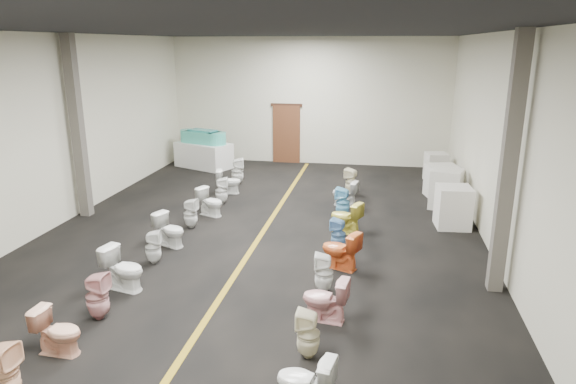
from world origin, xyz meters
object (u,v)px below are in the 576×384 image
Objects in this scene: appliance_crate_c at (442,181)px; toilet_right_9 at (345,193)px; appliance_crate_d at (436,167)px; toilet_left_11 at (238,171)px; bathtub at (203,138)px; toilet_left_8 at (211,202)px; appliance_crate_b at (446,189)px; toilet_right_8 at (343,203)px; display_table at (204,155)px; toilet_right_1 at (305,382)px; toilet_right_5 at (340,250)px; toilet_left_7 at (190,213)px; toilet_left_3 at (97,296)px; toilet_left_10 at (229,182)px; appliance_crate_a at (453,207)px; toilet_left_9 at (221,191)px; toilet_left_4 at (124,269)px; toilet_right_4 at (324,273)px; toilet_right_10 at (351,182)px; toilet_left_5 at (153,247)px; toilet_right_3 at (325,299)px; toilet_left_2 at (58,331)px; toilet_right_2 at (308,334)px; toilet_left_1 at (4,372)px; toilet_right_6 at (338,234)px; toilet_right_7 at (346,217)px.

appliance_crate_c reaches higher than toilet_right_9.
appliance_crate_d reaches higher than toilet_left_11.
bathtub is 6.47m from toilet_right_9.
toilet_left_8 is (1.96, -5.09, -0.71)m from bathtub.
appliance_crate_b reaches higher than toilet_right_8.
display_table is at bearing 0.00° from bathtub.
toilet_right_5 is (0.08, 4.11, 0.03)m from toilet_right_1.
bathtub is 2.47× the size of toilet_left_7.
appliance_crate_d reaches higher than toilet_left_7.
display_table reaches higher than toilet_left_3.
appliance_crate_d reaches higher than display_table.
toilet_right_1 is (3.58, -8.80, 0.01)m from toilet_left_10.
toilet_left_9 is at bearing 172.54° from appliance_crate_a.
toilet_left_4 is at bearing -59.44° from bathtub.
toilet_left_11 is (-6.14, 2.85, -0.08)m from appliance_crate_a.
toilet_right_4 is 1.03× the size of toilet_right_9.
toilet_right_8 is 2.04m from toilet_right_10.
toilet_right_5 is (3.64, 2.61, -0.00)m from toilet_left_3.
toilet_left_5 is 0.89× the size of toilet_right_8.
display_table reaches higher than toilet_right_3.
toilet_left_2 is 0.88× the size of toilet_left_3.
toilet_right_9 is at bearing -49.63° from toilet_left_5.
toilet_left_4 is 1.11× the size of toilet_left_10.
appliance_crate_c is 1.17× the size of toilet_left_4.
appliance_crate_b is 1.33× the size of toilet_left_4.
toilet_right_3 reaches higher than toilet_right_9.
display_table is 8.29m from appliance_crate_c.
bathtub reaches higher than display_table.
toilet_right_2 is (-0.11, 1.06, -0.00)m from toilet_right_1.
toilet_right_9 is (3.32, 1.42, -0.01)m from toilet_left_8.
toilet_left_4 is (-6.18, -8.83, -0.06)m from appliance_crate_d.
toilet_left_1 is 1.07× the size of toilet_right_3.
toilet_left_11 reaches higher than toilet_right_6.
toilet_left_11 reaches higher than toilet_right_10.
toilet_left_3 reaches higher than toilet_right_7.
toilet_right_8 is (0.01, 4.14, 0.03)m from toilet_right_4.
toilet_left_5 is 3.83m from toilet_right_6.
appliance_crate_d reaches higher than toilet_right_4.
bathtub is (0.00, 0.00, 0.63)m from display_table.
toilet_right_10 is (5.40, -2.60, -0.04)m from display_table.
toilet_left_7 is 3.02m from toilet_left_10.
toilet_left_5 is 0.89× the size of toilet_right_5.
toilet_left_5 is at bearing 0.97° from toilet_left_3.
bathtub is 2.57× the size of toilet_right_6.
toilet_left_1 is 1.05× the size of toilet_right_7.
toilet_left_10 is at bearing -0.34° from toilet_left_3.
toilet_left_10 is at bearing -118.89° from toilet_right_5.
toilet_left_10 is (0.06, 9.31, -0.04)m from toilet_left_1.
toilet_right_7 is (0.16, 5.06, 0.02)m from toilet_right_2.
toilet_left_2 is (1.81, -11.34, -0.72)m from bathtub.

